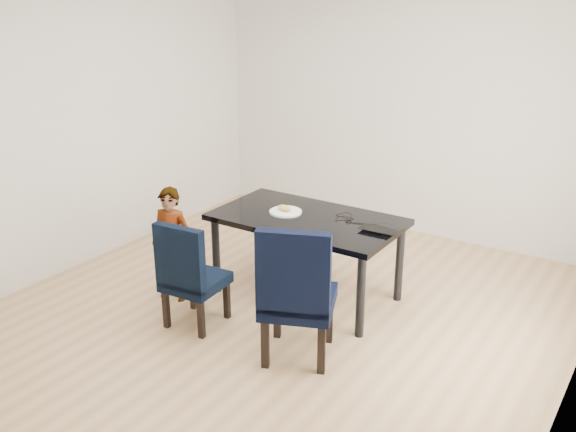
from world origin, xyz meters
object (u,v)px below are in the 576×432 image
Objects in this scene: dining_table at (307,257)px; laptop at (382,229)px; chair_right at (299,290)px; plate at (286,212)px; chair_left at (195,272)px; child at (172,245)px.

dining_table is 4.71× the size of laptop.
chair_right reaches higher than plate.
chair_left reaches higher than dining_table.
chair_left is 0.52m from child.
chair_left is 0.89× the size of child.
child is (-1.41, 0.18, -0.03)m from chair_right.
laptop is at bearing 11.53° from child.
chair_left reaches higher than plate.
plate reaches higher than dining_table.
laptop is (0.23, 0.91, 0.22)m from chair_right.
child is at bearing 22.86° from laptop.
dining_table is 1.76× the size of chair_left.
child is 1.82m from laptop.
laptop is (1.18, 0.96, 0.31)m from chair_left.
chair_left is at bearing -118.86° from dining_table.
chair_right reaches higher than chair_left.
chair_left is 0.84× the size of chair_right.
dining_table is 1.57× the size of child.
chair_right reaches higher than dining_table.
child is at bearing 148.92° from chair_left.
chair_right is 1.10m from plate.
laptop is at bearing 4.59° from plate.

